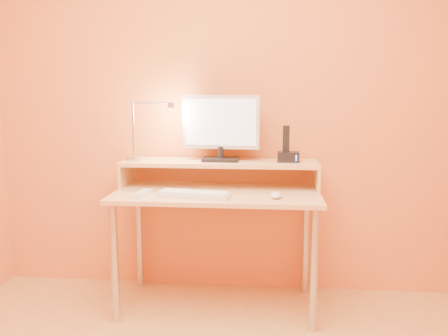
# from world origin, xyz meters

# --- Properties ---
(wall_back) EXTENTS (3.00, 0.04, 2.50)m
(wall_back) POSITION_xyz_m (0.00, 1.50, 1.25)
(wall_back) COLOR #CA7143
(wall_back) RESTS_ON floor
(desk_leg_fl) EXTENTS (0.04, 0.04, 0.69)m
(desk_leg_fl) POSITION_xyz_m (-0.55, 0.93, 0.35)
(desk_leg_fl) COLOR #B7B7BA
(desk_leg_fl) RESTS_ON floor
(desk_leg_fr) EXTENTS (0.04, 0.04, 0.69)m
(desk_leg_fr) POSITION_xyz_m (0.55, 0.93, 0.35)
(desk_leg_fr) COLOR #B7B7BA
(desk_leg_fr) RESTS_ON floor
(desk_leg_bl) EXTENTS (0.04, 0.04, 0.69)m
(desk_leg_bl) POSITION_xyz_m (-0.55, 1.43, 0.35)
(desk_leg_bl) COLOR #B7B7BA
(desk_leg_bl) RESTS_ON floor
(desk_leg_br) EXTENTS (0.04, 0.04, 0.69)m
(desk_leg_br) POSITION_xyz_m (0.55, 1.43, 0.35)
(desk_leg_br) COLOR #B7B7BA
(desk_leg_br) RESTS_ON floor
(desk_lower) EXTENTS (1.20, 0.60, 0.02)m
(desk_lower) POSITION_xyz_m (0.00, 1.18, 0.71)
(desk_lower) COLOR #E3B776
(desk_lower) RESTS_ON floor
(shelf_riser_left) EXTENTS (0.02, 0.30, 0.14)m
(shelf_riser_left) POSITION_xyz_m (-0.59, 1.33, 0.79)
(shelf_riser_left) COLOR #E3B776
(shelf_riser_left) RESTS_ON desk_lower
(shelf_riser_right) EXTENTS (0.02, 0.30, 0.14)m
(shelf_riser_right) POSITION_xyz_m (0.59, 1.33, 0.79)
(shelf_riser_right) COLOR #E3B776
(shelf_riser_right) RESTS_ON desk_lower
(desk_shelf) EXTENTS (1.20, 0.30, 0.02)m
(desk_shelf) POSITION_xyz_m (0.00, 1.33, 0.87)
(desk_shelf) COLOR #E3B776
(desk_shelf) RESTS_ON desk_lower
(monitor_foot) EXTENTS (0.22, 0.16, 0.02)m
(monitor_foot) POSITION_xyz_m (0.01, 1.33, 0.89)
(monitor_foot) COLOR black
(monitor_foot) RESTS_ON desk_shelf
(monitor_neck) EXTENTS (0.04, 0.04, 0.07)m
(monitor_neck) POSITION_xyz_m (0.01, 1.33, 0.93)
(monitor_neck) COLOR black
(monitor_neck) RESTS_ON monitor_foot
(monitor_panel) EXTENTS (0.48, 0.09, 0.33)m
(monitor_panel) POSITION_xyz_m (0.01, 1.34, 1.12)
(monitor_panel) COLOR silver
(monitor_panel) RESTS_ON monitor_neck
(monitor_back) EXTENTS (0.43, 0.06, 0.28)m
(monitor_back) POSITION_xyz_m (0.01, 1.36, 1.12)
(monitor_back) COLOR black
(monitor_back) RESTS_ON monitor_panel
(monitor_screen) EXTENTS (0.43, 0.05, 0.28)m
(monitor_screen) POSITION_xyz_m (0.01, 1.32, 1.12)
(monitor_screen) COLOR silver
(monitor_screen) RESTS_ON monitor_panel
(lamp_base) EXTENTS (0.10, 0.10, 0.02)m
(lamp_base) POSITION_xyz_m (-0.53, 1.30, 0.89)
(lamp_base) COLOR #B7B7BA
(lamp_base) RESTS_ON desk_shelf
(lamp_post) EXTENTS (0.01, 0.01, 0.33)m
(lamp_post) POSITION_xyz_m (-0.53, 1.30, 1.07)
(lamp_post) COLOR #B7B7BA
(lamp_post) RESTS_ON lamp_base
(lamp_arm) EXTENTS (0.24, 0.01, 0.01)m
(lamp_arm) POSITION_xyz_m (-0.41, 1.30, 1.24)
(lamp_arm) COLOR #B7B7BA
(lamp_arm) RESTS_ON lamp_post
(lamp_head) EXTENTS (0.04, 0.04, 0.03)m
(lamp_head) POSITION_xyz_m (-0.29, 1.30, 1.22)
(lamp_head) COLOR #B7B7BA
(lamp_head) RESTS_ON lamp_arm
(lamp_bulb) EXTENTS (0.03, 0.03, 0.00)m
(lamp_bulb) POSITION_xyz_m (-0.29, 1.30, 1.20)
(lamp_bulb) COLOR #FFEAC6
(lamp_bulb) RESTS_ON lamp_head
(phone_dock) EXTENTS (0.13, 0.10, 0.06)m
(phone_dock) POSITION_xyz_m (0.42, 1.33, 0.91)
(phone_dock) COLOR black
(phone_dock) RESTS_ON desk_shelf
(phone_handset) EXTENTS (0.04, 0.03, 0.16)m
(phone_handset) POSITION_xyz_m (0.40, 1.33, 1.02)
(phone_handset) COLOR black
(phone_handset) RESTS_ON phone_dock
(phone_led) EXTENTS (0.01, 0.00, 0.04)m
(phone_led) POSITION_xyz_m (0.46, 1.28, 0.91)
(phone_led) COLOR #1522F3
(phone_led) RESTS_ON phone_dock
(keyboard) EXTENTS (0.41, 0.18, 0.02)m
(keyboard) POSITION_xyz_m (-0.11, 1.02, 0.73)
(keyboard) COLOR silver
(keyboard) RESTS_ON desk_lower
(mouse) EXTENTS (0.07, 0.11, 0.04)m
(mouse) POSITION_xyz_m (0.34, 1.03, 0.74)
(mouse) COLOR white
(mouse) RESTS_ON desk_lower
(remote_control) EXTENTS (0.07, 0.20, 0.02)m
(remote_control) POSITION_xyz_m (-0.41, 1.02, 0.73)
(remote_control) COLOR silver
(remote_control) RESTS_ON desk_lower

